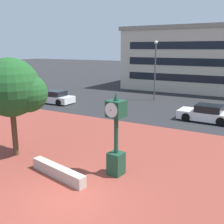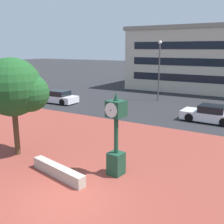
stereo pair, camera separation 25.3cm
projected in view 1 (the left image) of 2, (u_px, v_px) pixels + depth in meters
ground_plane at (67, 200)px, 10.04m from camera, size 200.00×200.00×0.00m
plaza_brick_paving at (112, 166)px, 12.91m from camera, size 44.00×14.78×0.01m
planter_wall at (58, 172)px, 11.74m from camera, size 3.22×1.03×0.50m
street_clock at (116, 137)px, 11.68m from camera, size 0.77×0.82×3.70m
plaza_tree at (14, 89)px, 13.44m from camera, size 3.18×2.96×5.06m
car_street_near at (206, 114)px, 20.73m from camera, size 4.12×2.08×1.28m
car_street_mid at (55, 98)px, 27.51m from camera, size 4.09×1.93×1.28m
street_lamp_post at (155, 64)px, 28.27m from camera, size 0.36×0.36×6.22m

